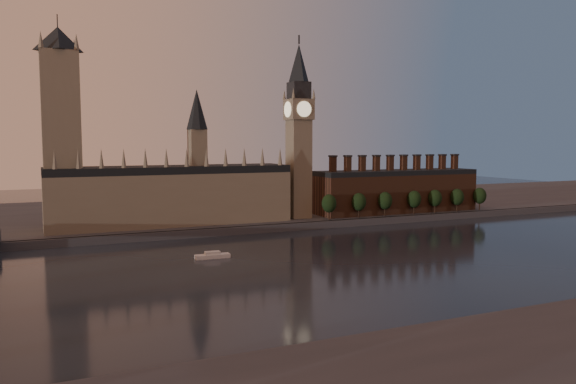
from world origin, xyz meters
TOP-DOWN VIEW (x-y plane):
  - ground at (0.00, 0.00)m, footprint 900.00×900.00m
  - north_bank at (0.00, 178.04)m, footprint 900.00×182.00m
  - palace_of_westminster at (-64.41, 114.91)m, footprint 130.00×30.30m
  - victoria_tower at (-120.00, 115.00)m, footprint 24.00×24.00m
  - big_ben at (10.00, 110.00)m, footprint 15.00×15.00m
  - chimney_block at (80.00, 110.00)m, footprint 110.00×25.00m
  - embankment_tree_0 at (22.28, 94.75)m, footprint 8.60×8.60m
  - embankment_tree_1 at (42.56, 94.87)m, footprint 8.60×8.60m
  - embankment_tree_2 at (60.83, 94.38)m, footprint 8.60×8.60m
  - embankment_tree_3 at (82.50, 94.50)m, footprint 8.60×8.60m
  - embankment_tree_4 at (98.90, 94.77)m, footprint 8.60×8.60m
  - embankment_tree_5 at (116.58, 94.53)m, footprint 8.60×8.60m
  - embankment_tree_6 at (135.83, 94.84)m, footprint 8.60×8.60m
  - river_boat at (-65.47, 36.00)m, footprint 14.89×4.96m

SIDE VIEW (x-z plane):
  - ground at x=0.00m, z-range 0.00..0.00m
  - river_boat at x=-65.47m, z-range -0.34..2.59m
  - north_bank at x=0.00m, z-range 0.00..4.00m
  - embankment_tree_0 at x=22.28m, z-range 6.03..20.91m
  - embankment_tree_1 at x=42.56m, z-range 6.03..20.91m
  - embankment_tree_2 at x=60.83m, z-range 6.03..20.91m
  - embankment_tree_3 at x=82.50m, z-range 6.03..20.91m
  - embankment_tree_4 at x=98.90m, z-range 6.03..20.91m
  - embankment_tree_5 at x=116.58m, z-range 6.03..20.91m
  - embankment_tree_6 at x=135.83m, z-range 6.03..20.91m
  - chimney_block at x=80.00m, z-range -0.68..36.32m
  - palace_of_westminster at x=-64.41m, z-range -15.37..58.63m
  - big_ben at x=10.00m, z-range 3.33..110.33m
  - victoria_tower at x=-120.00m, z-range 5.09..113.09m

